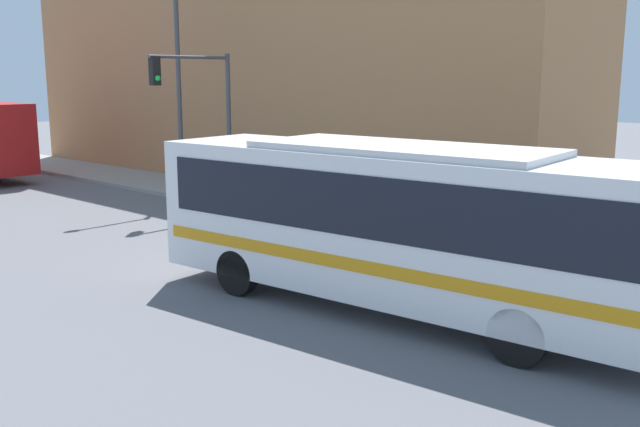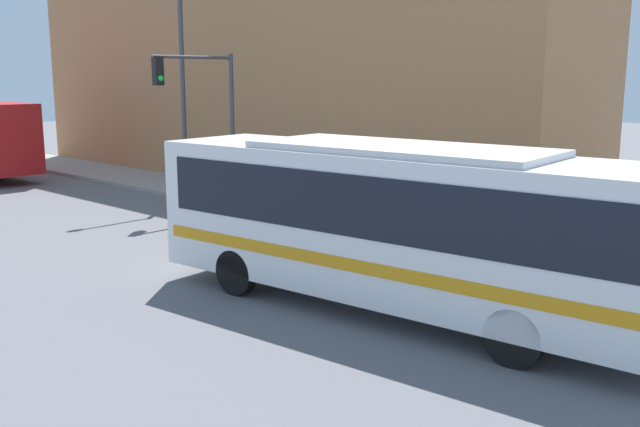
% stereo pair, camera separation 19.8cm
% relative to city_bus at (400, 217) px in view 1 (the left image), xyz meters
% --- Properties ---
extents(ground_plane, '(120.00, 120.00, 0.00)m').
position_rel_city_bus_xyz_m(ground_plane, '(0.26, 0.10, -1.88)').
color(ground_plane, slate).
extents(sidewalk, '(3.23, 70.00, 0.15)m').
position_rel_city_bus_xyz_m(sidewalk, '(6.37, 20.10, -1.80)').
color(sidewalk, gray).
rests_on(sidewalk, ground_plane).
extents(building_facade, '(6.00, 28.30, 12.80)m').
position_rel_city_bus_xyz_m(building_facade, '(10.99, 15.25, 4.52)').
color(building_facade, '#B27A4C').
rests_on(building_facade, ground_plane).
extents(city_bus, '(3.48, 10.67, 3.26)m').
position_rel_city_bus_xyz_m(city_bus, '(0.00, 0.00, 0.00)').
color(city_bus, white).
rests_on(city_bus, ground_plane).
extents(fire_hydrant, '(0.22, 0.30, 0.79)m').
position_rel_city_bus_xyz_m(fire_hydrant, '(5.36, 2.98, -1.33)').
color(fire_hydrant, '#999999').
rests_on(fire_hydrant, sidewalk).
extents(traffic_light_pole, '(3.28, 0.35, 5.12)m').
position_rel_city_bus_xyz_m(traffic_light_pole, '(4.37, 11.45, 1.80)').
color(traffic_light_pole, '#47474C').
rests_on(traffic_light_pole, sidewalk).
extents(parking_meter, '(0.14, 0.14, 1.24)m').
position_rel_city_bus_xyz_m(parking_meter, '(5.36, 8.80, -0.89)').
color(parking_meter, '#47474C').
rests_on(parking_meter, sidewalk).
extents(street_lamp, '(2.96, 0.28, 8.16)m').
position_rel_city_bus_xyz_m(street_lamp, '(5.24, 14.41, 3.10)').
color(street_lamp, '#47474C').
rests_on(street_lamp, sidewalk).
extents(pedestrian_near_corner, '(0.34, 0.34, 1.86)m').
position_rel_city_bus_xyz_m(pedestrian_near_corner, '(6.19, 3.46, -0.77)').
color(pedestrian_near_corner, slate).
rests_on(pedestrian_near_corner, sidewalk).
extents(pedestrian_mid_block, '(0.34, 0.34, 1.71)m').
position_rel_city_bus_xyz_m(pedestrian_mid_block, '(6.36, 13.56, -0.86)').
color(pedestrian_mid_block, '#23283D').
rests_on(pedestrian_mid_block, sidewalk).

